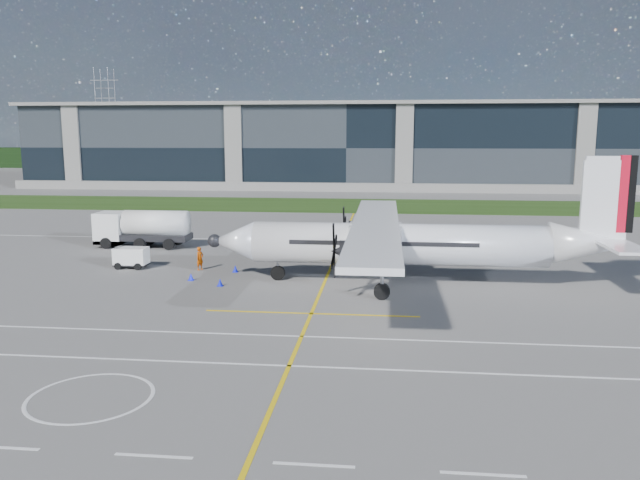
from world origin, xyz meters
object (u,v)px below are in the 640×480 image
at_px(pylon_west, 106,118).
at_px(safety_cone_nose_stbd, 235,269).
at_px(turboprop_aircraft, 414,220).
at_px(baggage_tug, 131,258).
at_px(safety_cone_fwd, 191,277).
at_px(fuel_tanker_truck, 136,229).
at_px(safety_cone_stbdwing, 376,242).
at_px(safety_cone_nose_port, 220,282).
at_px(ground_crew_person, 200,257).

height_order(pylon_west, safety_cone_nose_stbd, pylon_west).
relative_size(turboprop_aircraft, baggage_tug, 11.16).
bearing_deg(safety_cone_nose_stbd, safety_cone_fwd, -129.78).
bearing_deg(fuel_tanker_truck, safety_cone_stbdwing, 8.10).
bearing_deg(safety_cone_stbdwing, safety_cone_nose_stbd, -129.12).
bearing_deg(pylon_west, fuel_tanker_truck, -64.55).
height_order(pylon_west, safety_cone_stbdwing, pylon_west).
xyz_separation_m(turboprop_aircraft, safety_cone_stbdwing, (-2.70, 14.39, -4.03)).
distance_m(turboprop_aircraft, safety_cone_nose_port, 13.45).
relative_size(ground_crew_person, safety_cone_nose_stbd, 3.90).
distance_m(baggage_tug, safety_cone_stbdwing, 21.48).
xyz_separation_m(safety_cone_nose_port, safety_cone_nose_stbd, (-0.02, 4.26, 0.00)).
bearing_deg(safety_cone_fwd, ground_crew_person, 96.14).
distance_m(ground_crew_person, safety_cone_fwd, 3.43).
relative_size(baggage_tug, safety_cone_nose_port, 5.12).
relative_size(ground_crew_person, safety_cone_stbdwing, 3.90).
distance_m(pylon_west, fuel_tanker_truck, 152.03).
xyz_separation_m(turboprop_aircraft, fuel_tanker_truck, (-23.85, 11.38, -2.65)).
height_order(fuel_tanker_truck, safety_cone_nose_stbd, fuel_tanker_truck).
height_order(ground_crew_person, safety_cone_fwd, ground_crew_person).
relative_size(safety_cone_nose_port, safety_cone_nose_stbd, 1.00).
bearing_deg(pylon_west, safety_cone_nose_stbd, -62.42).
xyz_separation_m(pylon_west, ground_crew_person, (73.49, -145.54, -14.02)).
xyz_separation_m(pylon_west, safety_cone_fwd, (73.85, -148.87, -14.75)).
distance_m(turboprop_aircraft, ground_crew_person, 15.99).
relative_size(pylon_west, safety_cone_nose_port, 60.00).
distance_m(baggage_tug, safety_cone_fwd, 6.66).
bearing_deg(safety_cone_nose_stbd, safety_cone_stbdwing, 50.88).
relative_size(pylon_west, safety_cone_stbdwing, 60.00).
distance_m(ground_crew_person, safety_cone_nose_stbd, 2.89).
relative_size(fuel_tanker_truck, safety_cone_stbdwing, 17.41).
bearing_deg(fuel_tanker_truck, safety_cone_nose_port, -50.36).
bearing_deg(safety_cone_stbdwing, fuel_tanker_truck, -171.90).
xyz_separation_m(turboprop_aircraft, safety_cone_nose_port, (-12.65, -2.13, -4.03)).
height_order(baggage_tug, safety_cone_stbdwing, baggage_tug).
distance_m(baggage_tug, ground_crew_person, 5.31).
height_order(safety_cone_nose_port, safety_cone_stbdwing, same).
relative_size(safety_cone_nose_port, safety_cone_stbdwing, 1.00).
bearing_deg(fuel_tanker_truck, pylon_west, 115.45).
height_order(safety_cone_stbdwing, safety_cone_fwd, same).
height_order(pylon_west, baggage_tug, pylon_west).
bearing_deg(baggage_tug, ground_crew_person, -1.42).
bearing_deg(safety_cone_fwd, turboprop_aircraft, 2.83).
bearing_deg(safety_cone_stbdwing, safety_cone_nose_port, -121.06).
bearing_deg(pylon_west, ground_crew_person, -63.21).
bearing_deg(turboprop_aircraft, safety_cone_stbdwing, 100.65).
height_order(safety_cone_nose_port, safety_cone_nose_stbd, same).
xyz_separation_m(fuel_tanker_truck, safety_cone_nose_port, (11.19, -13.51, -1.38)).
distance_m(turboprop_aircraft, baggage_tug, 21.21).
bearing_deg(safety_cone_nose_port, baggage_tug, 149.00).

